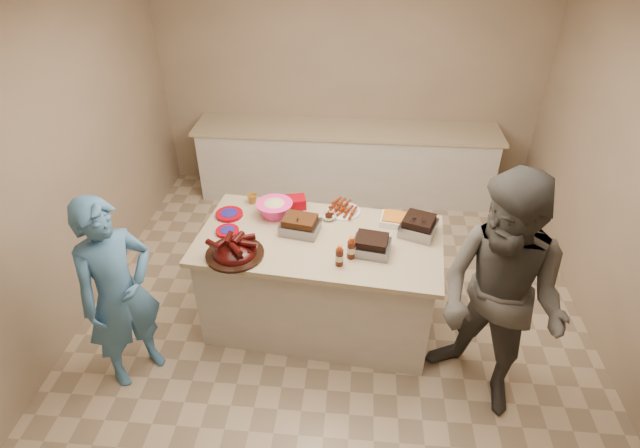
# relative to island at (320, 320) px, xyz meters

# --- Properties ---
(room) EXTENTS (4.50, 5.00, 2.70)m
(room) POSITION_rel_island_xyz_m (0.12, 0.05, 0.00)
(room) COLOR gray
(room) RESTS_ON ground
(back_counter) EXTENTS (3.60, 0.64, 0.90)m
(back_counter) POSITION_rel_island_xyz_m (0.12, 2.25, 0.45)
(back_counter) COLOR beige
(back_counter) RESTS_ON ground
(island) EXTENTS (2.04, 1.21, 0.92)m
(island) POSITION_rel_island_xyz_m (0.00, 0.00, 0.00)
(island) COLOR beige
(island) RESTS_ON ground
(rib_platter) EXTENTS (0.53, 0.53, 0.18)m
(rib_platter) POSITION_rel_island_xyz_m (-0.62, -0.28, 0.92)
(rib_platter) COLOR #380705
(rib_platter) RESTS_ON island
(pulled_pork_tray) EXTENTS (0.34, 0.28, 0.09)m
(pulled_pork_tray) POSITION_rel_island_xyz_m (-0.16, 0.07, 0.92)
(pulled_pork_tray) COLOR #47230F
(pulled_pork_tray) RESTS_ON island
(brisket_tray) EXTENTS (0.32, 0.28, 0.08)m
(brisket_tray) POSITION_rel_island_xyz_m (0.41, -0.15, 0.92)
(brisket_tray) COLOR black
(brisket_tray) RESTS_ON island
(roasting_pan) EXTENTS (0.34, 0.34, 0.11)m
(roasting_pan) POSITION_rel_island_xyz_m (0.79, 0.12, 0.92)
(roasting_pan) COLOR gray
(roasting_pan) RESTS_ON island
(coleslaw_bowl) EXTENTS (0.34, 0.34, 0.21)m
(coleslaw_bowl) POSITION_rel_island_xyz_m (-0.41, 0.29, 0.92)
(coleslaw_bowl) COLOR #FF2E8B
(coleslaw_bowl) RESTS_ON island
(sausage_plate) EXTENTS (0.38, 0.38, 0.05)m
(sausage_plate) POSITION_rel_island_xyz_m (0.18, 0.40, 0.92)
(sausage_plate) COLOR silver
(sausage_plate) RESTS_ON island
(mac_cheese_dish) EXTENTS (0.31, 0.25, 0.07)m
(mac_cheese_dish) POSITION_rel_island_xyz_m (0.63, 0.26, 0.92)
(mac_cheese_dish) COLOR orange
(mac_cheese_dish) RESTS_ON island
(bbq_bottle_a) EXTENTS (0.07, 0.07, 0.19)m
(bbq_bottle_a) POSITION_rel_island_xyz_m (0.26, -0.23, 0.92)
(bbq_bottle_a) COLOR #3F130C
(bbq_bottle_a) RESTS_ON island
(bbq_bottle_b) EXTENTS (0.06, 0.06, 0.18)m
(bbq_bottle_b) POSITION_rel_island_xyz_m (0.18, -0.33, 0.92)
(bbq_bottle_b) COLOR #3F130C
(bbq_bottle_b) RESTS_ON island
(mustard_bottle) EXTENTS (0.05, 0.05, 0.13)m
(mustard_bottle) POSITION_rel_island_xyz_m (-0.21, 0.08, 0.92)
(mustard_bottle) COLOR #DF9A00
(mustard_bottle) RESTS_ON island
(sauce_bowl) EXTENTS (0.13, 0.05, 0.13)m
(sauce_bowl) POSITION_rel_island_xyz_m (0.06, 0.28, 0.92)
(sauce_bowl) COLOR silver
(sauce_bowl) RESTS_ON island
(plate_stack_large) EXTENTS (0.25, 0.25, 0.03)m
(plate_stack_large) POSITION_rel_island_xyz_m (-0.80, 0.26, 0.92)
(plate_stack_large) COLOR #8C000C
(plate_stack_large) RESTS_ON island
(plate_stack_small) EXTENTS (0.21, 0.21, 0.03)m
(plate_stack_small) POSITION_rel_island_xyz_m (-0.75, 0.01, 0.92)
(plate_stack_small) COLOR #8C000C
(plate_stack_small) RESTS_ON island
(plastic_cup) EXTENTS (0.10, 0.09, 0.09)m
(plastic_cup) POSITION_rel_island_xyz_m (-0.64, 0.48, 0.92)
(plastic_cup) COLOR #94621C
(plastic_cup) RESTS_ON island
(basket_stack) EXTENTS (0.22, 0.19, 0.10)m
(basket_stack) POSITION_rel_island_xyz_m (-0.26, 0.44, 0.92)
(basket_stack) COLOR #8C000C
(basket_stack) RESTS_ON island
(guest_blue) EXTENTS (1.62, 1.46, 0.39)m
(guest_blue) POSITION_rel_island_xyz_m (-1.41, -0.66, 0.00)
(guest_blue) COLOR teal
(guest_blue) RESTS_ON ground
(guest_gray) EXTENTS (2.00, 2.00, 0.72)m
(guest_gray) POSITION_rel_island_xyz_m (1.27, -0.66, 0.00)
(guest_gray) COLOR #4E4C47
(guest_gray) RESTS_ON ground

